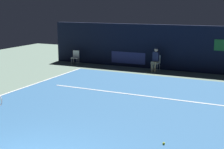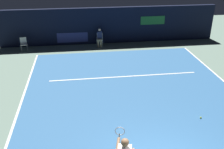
% 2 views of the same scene
% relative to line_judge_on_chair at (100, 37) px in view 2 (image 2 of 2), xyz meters
% --- Properties ---
extents(ground_plane, '(31.16, 31.16, 0.00)m').
position_rel_line_judge_on_chair_xyz_m(ground_plane, '(0.83, -7.32, -0.69)').
color(ground_plane, slate).
extents(court_surface, '(10.26, 12.16, 0.01)m').
position_rel_line_judge_on_chair_xyz_m(court_surface, '(0.83, -7.32, -0.68)').
color(court_surface, '#336699').
rests_on(court_surface, ground).
extents(line_sideline_right, '(0.10, 12.16, 0.01)m').
position_rel_line_judge_on_chair_xyz_m(line_sideline_right, '(-4.24, -7.32, -0.67)').
color(line_sideline_right, white).
rests_on(line_sideline_right, court_surface).
extents(line_service, '(8.00, 0.10, 0.01)m').
position_rel_line_judge_on_chair_xyz_m(line_service, '(0.83, -5.19, -0.67)').
color(line_service, white).
rests_on(line_service, court_surface).
extents(back_wall, '(15.70, 0.33, 2.60)m').
position_rel_line_judge_on_chair_xyz_m(back_wall, '(0.83, 0.74, 0.61)').
color(back_wall, black).
rests_on(back_wall, ground).
extents(line_judge_on_chair, '(0.48, 0.56, 1.32)m').
position_rel_line_judge_on_chair_xyz_m(line_judge_on_chair, '(0.00, 0.00, 0.00)').
color(line_judge_on_chair, white).
rests_on(line_judge_on_chair, ground).
extents(courtside_chair_near, '(0.51, 0.49, 0.88)m').
position_rel_line_judge_on_chair_xyz_m(courtside_chair_near, '(-5.23, -0.11, -0.18)').
color(courtside_chair_near, white).
rests_on(courtside_chair_near, ground).
extents(tennis_ball, '(0.07, 0.07, 0.07)m').
position_rel_line_judge_on_chair_xyz_m(tennis_ball, '(3.23, -9.44, -0.64)').
color(tennis_ball, '#CCE033').
rests_on(tennis_ball, court_surface).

